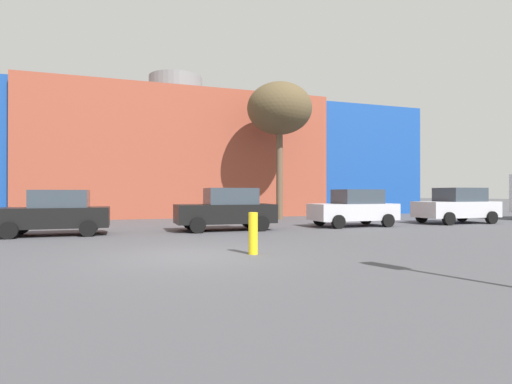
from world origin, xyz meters
TOP-DOWN VIEW (x-y plane):
  - ground_plane at (0.00, 0.00)m, footprint 200.00×200.00m
  - building_backdrop at (2.29, 20.72)m, footprint 36.92×11.19m
  - parked_car_1 at (-3.95, 6.47)m, footprint 3.92×1.93m
  - parked_car_2 at (2.65, 6.47)m, footprint 4.15×2.04m
  - parked_car_3 at (8.91, 6.47)m, footprint 4.06×1.99m
  - parked_car_4 at (15.12, 6.47)m, footprint 4.30×2.11m
  - bare_tree_1 at (7.47, 12.40)m, footprint 3.93×3.93m
  - bollard_yellow_0 at (1.64, -0.28)m, footprint 0.24×0.24m

SIDE VIEW (x-z plane):
  - ground_plane at x=0.00m, z-range 0.00..0.00m
  - bollard_yellow_0 at x=1.64m, z-range 0.00..1.08m
  - parked_car_1 at x=-3.95m, z-range 0.00..1.70m
  - parked_car_3 at x=8.91m, z-range 0.00..1.75m
  - parked_car_2 at x=2.65m, z-range -0.01..1.79m
  - parked_car_4 at x=15.12m, z-range -0.01..1.86m
  - building_backdrop at x=2.29m, z-range -0.98..9.44m
  - bare_tree_1 at x=7.47m, z-range 2.50..10.80m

